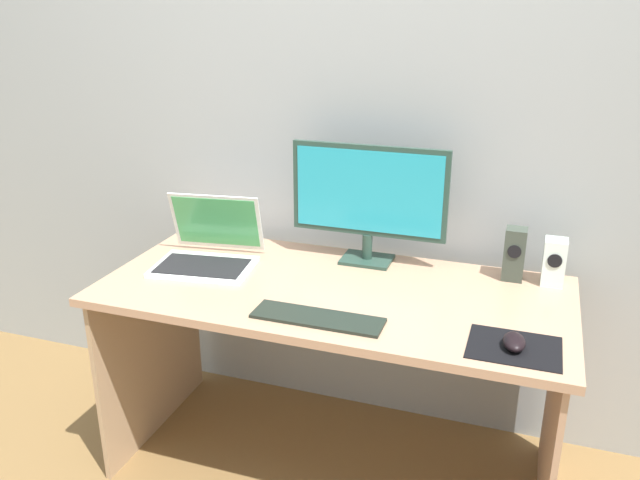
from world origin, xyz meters
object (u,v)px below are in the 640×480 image
(monitor, at_px, (368,198))
(speaker_near_monitor, at_px, (514,254))
(speaker_right, at_px, (554,262))
(laptop, at_px, (208,251))
(mouse, at_px, (514,342))
(keyboard_external, at_px, (318,318))

(monitor, distance_m, speaker_near_monitor, 0.53)
(monitor, height_order, speaker_near_monitor, monitor)
(monitor, bearing_deg, speaker_right, 0.65)
(monitor, relative_size, speaker_right, 3.54)
(laptop, bearing_deg, speaker_right, 10.52)
(speaker_near_monitor, relative_size, laptop, 0.48)
(speaker_near_monitor, height_order, mouse, speaker_near_monitor)
(laptop, bearing_deg, keyboard_external, -28.73)
(monitor, height_order, speaker_right, monitor)
(speaker_right, distance_m, laptop, 1.19)
(keyboard_external, distance_m, mouse, 0.56)
(speaker_right, distance_m, mouse, 0.50)
(speaker_right, bearing_deg, monitor, -179.35)
(laptop, bearing_deg, speaker_near_monitor, 11.78)
(speaker_near_monitor, height_order, keyboard_external, speaker_near_monitor)
(speaker_near_monitor, height_order, laptop, laptop)
(speaker_right, distance_m, speaker_near_monitor, 0.13)
(speaker_right, xyz_separation_m, speaker_near_monitor, (-0.13, 0.00, 0.01))
(monitor, distance_m, keyboard_external, 0.55)
(mouse, bearing_deg, keyboard_external, 174.41)
(monitor, distance_m, speaker_right, 0.66)
(monitor, relative_size, laptop, 1.47)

